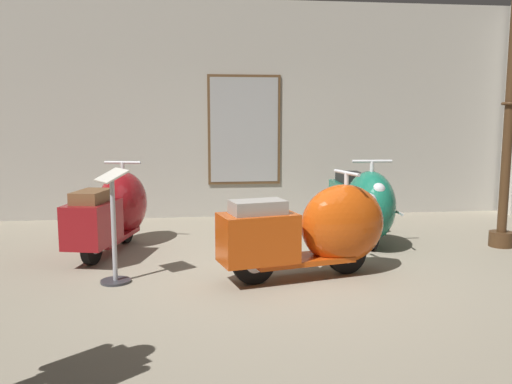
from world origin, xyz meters
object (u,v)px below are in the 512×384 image
scooter_1 (318,230)px  scooter_2 (363,204)px  scooter_0 (115,210)px  info_stanchion (114,236)px  lamppost (511,87)px

scooter_1 → scooter_2: scooter_2 is taller
scooter_0 → scooter_1: scooter_1 is taller
info_stanchion → scooter_2: bearing=24.4°
lamppost → info_stanchion: (-4.41, -0.90, -1.45)m
scooter_1 → lamppost: size_ratio=0.54×
scooter_1 → scooter_2: size_ratio=0.99×
scooter_2 → lamppost: lamppost is taller
scooter_1 → info_stanchion: size_ratio=1.63×
scooter_1 → scooter_2: 1.58m
scooter_0 → lamppost: bearing=-81.7°
scooter_2 → lamppost: 2.17m
scooter_2 → info_stanchion: bearing=-63.3°
scooter_1 → lamppost: 3.01m
scooter_0 → scooter_2: bearing=-77.2°
info_stanchion → lamppost: bearing=11.5°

